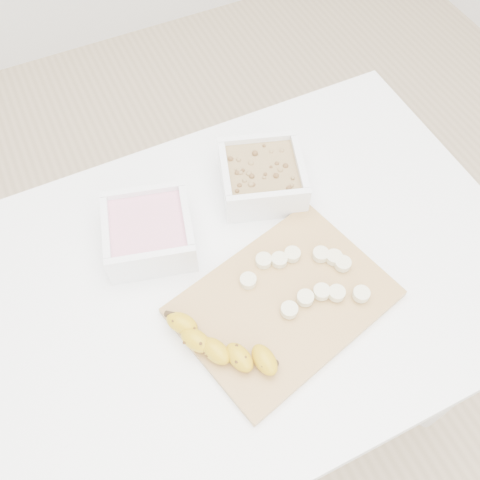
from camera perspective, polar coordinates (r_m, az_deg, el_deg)
name	(u,v)px	position (r m, az deg, el deg)	size (l,w,h in m)	color
ground	(244,394)	(1.65, 0.47, -16.06)	(3.50, 3.50, 0.00)	#C6AD89
table	(247,295)	(1.04, 0.72, -5.87)	(1.00, 0.70, 0.75)	white
bowl_yogurt	(149,231)	(0.97, -9.70, 0.92)	(0.19, 0.19, 0.07)	white
bowl_granola	(262,176)	(1.03, 2.37, 6.82)	(0.19, 0.19, 0.07)	white
cutting_board	(284,302)	(0.92, 4.70, -6.62)	(0.35, 0.25, 0.01)	#B4844F
banana	(223,346)	(0.86, -1.80, -11.23)	(0.05, 0.19, 0.03)	#C29711
banana_slices	(308,276)	(0.93, 7.24, -3.83)	(0.19, 0.16, 0.02)	beige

